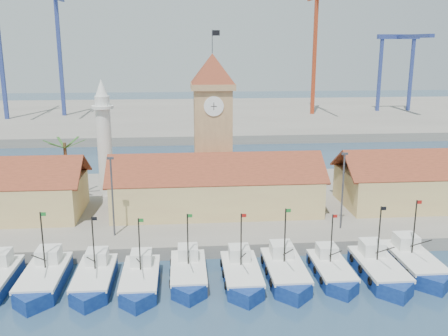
{
  "coord_description": "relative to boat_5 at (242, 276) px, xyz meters",
  "views": [
    {
      "loc": [
        -4.23,
        -41.4,
        22.41
      ],
      "look_at": [
        0.87,
        18.0,
        7.53
      ],
      "focal_mm": 40.0,
      "sensor_mm": 36.0,
      "label": 1
    }
  ],
  "objects": [
    {
      "name": "lamp_posts",
      "position": [
        -0.73,
        9.82,
        5.74
      ],
      "size": [
        80.7,
        0.25,
        9.03
      ],
      "color": "#3F3F44",
      "rests_on": "quay"
    },
    {
      "name": "boat_8",
      "position": [
        13.6,
        -0.19,
        0.04
      ],
      "size": [
        3.65,
        10.0,
        7.56
      ],
      "color": "navy",
      "rests_on": "ground"
    },
    {
      "name": "boat_7",
      "position": [
        8.95,
        0.23,
        -0.05
      ],
      "size": [
        3.25,
        8.9,
        6.73
      ],
      "color": "navy",
      "rests_on": "ground"
    },
    {
      "name": "boat_3",
      "position": [
        -9.66,
        -0.19,
        -0.01
      ],
      "size": [
        3.4,
        9.33,
        7.06
      ],
      "color": "navy",
      "rests_on": "ground"
    },
    {
      "name": "boat_4",
      "position": [
        -5.1,
        0.76,
        -0.01
      ],
      "size": [
        3.39,
        9.29,
        7.03
      ],
      "color": "navy",
      "rests_on": "ground"
    },
    {
      "name": "crane_blue_near",
      "position": [
        -39.76,
        104.25,
        23.98
      ],
      "size": [
        1.0,
        33.59,
        40.81
      ],
      "color": "navy",
      "rests_on": "terminal"
    },
    {
      "name": "boat_5",
      "position": [
        0.0,
        0.0,
        0.0
      ],
      "size": [
        3.46,
        9.48,
        7.17
      ],
      "color": "navy",
      "rests_on": "ground"
    },
    {
      "name": "quay",
      "position": [
        -1.23,
        21.82,
        0.01
      ],
      "size": [
        140.0,
        32.0,
        1.5
      ],
      "primitive_type": "cube",
      "color": "gray",
      "rests_on": "ground"
    },
    {
      "name": "boat_1",
      "position": [
        -18.75,
        0.72,
        0.05
      ],
      "size": [
        3.68,
        10.09,
        7.64
      ],
      "color": "navy",
      "rests_on": "ground"
    },
    {
      "name": "terminal",
      "position": [
        -1.23,
        107.82,
        0.26
      ],
      "size": [
        240.0,
        80.0,
        2.0
      ],
      "primitive_type": "cube",
      "color": "gray",
      "rests_on": "ground"
    },
    {
      "name": "hall_center",
      "position": [
        -1.23,
        17.82,
        3.25
      ],
      "size": [
        27.04,
        10.13,
        7.61
      ],
      "color": "#D5BE75",
      "rests_on": "quay"
    },
    {
      "name": "gantry",
      "position": [
        60.77,
        104.47,
        19.3
      ],
      "size": [
        13.0,
        22.0,
        23.2
      ],
      "color": "navy",
      "rests_on": "terminal"
    },
    {
      "name": "palm_tree",
      "position": [
        -21.23,
        23.82,
        5.5
      ],
      "size": [
        5.6,
        5.03,
        8.39
      ],
      "color": "brown",
      "rests_on": "quay"
    },
    {
      "name": "minaret",
      "position": [
        -16.23,
        25.82,
        8.99
      ],
      "size": [
        3.0,
        3.0,
        16.3
      ],
      "color": "silver",
      "rests_on": "quay"
    },
    {
      "name": "clock_tower",
      "position": [
        -1.23,
        23.82,
        11.22
      ],
      "size": [
        5.8,
        5.8,
        22.7
      ],
      "color": "tan",
      "rests_on": "quay"
    },
    {
      "name": "boat_2",
      "position": [
        -14.0,
        0.37,
        -0.0
      ],
      "size": [
        3.45,
        9.45,
        7.15
      ],
      "color": "navy",
      "rests_on": "ground"
    },
    {
      "name": "ground",
      "position": [
        -1.23,
        -2.18,
        -0.74
      ],
      "size": [
        400.0,
        400.0,
        0.0
      ],
      "primitive_type": "plane",
      "color": "#1C314C",
      "rests_on": "ground"
    },
    {
      "name": "boat_6",
      "position": [
        4.32,
        0.21,
        0.03
      ],
      "size": [
        3.61,
        9.89,
        7.48
      ],
      "color": "navy",
      "rests_on": "ground"
    },
    {
      "name": "boat_9",
      "position": [
        17.77,
        1.05,
        0.05
      ],
      "size": [
        3.71,
        10.16,
        7.69
      ],
      "color": "navy",
      "rests_on": "ground"
    },
    {
      "name": "crane_red_right",
      "position": [
        33.65,
        101.37,
        24.18
      ],
      "size": [
        1.0,
        32.85,
        41.26
      ],
      "color": "#AC381A",
      "rests_on": "terminal"
    }
  ]
}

